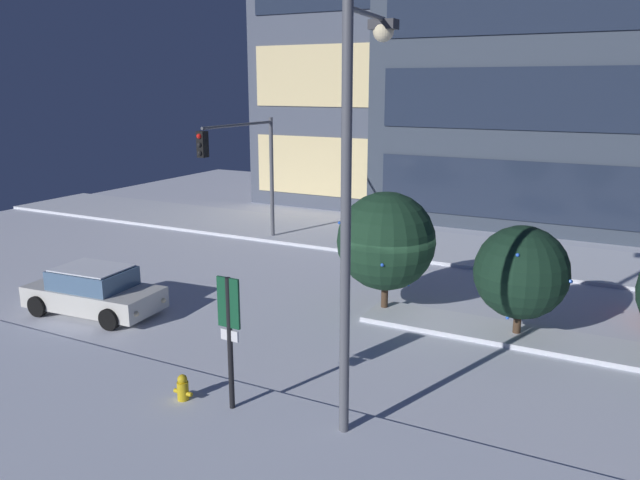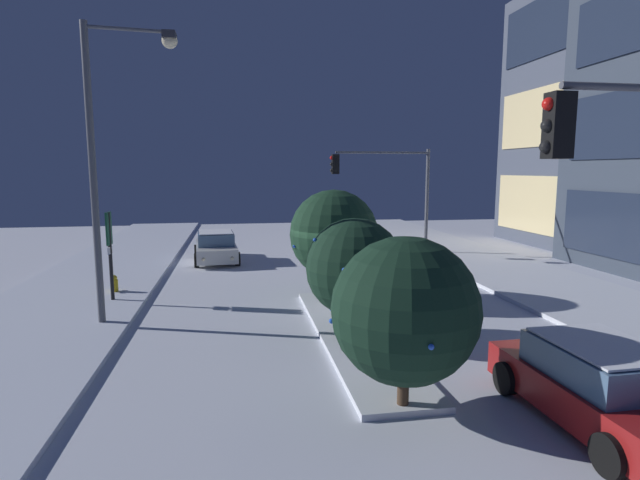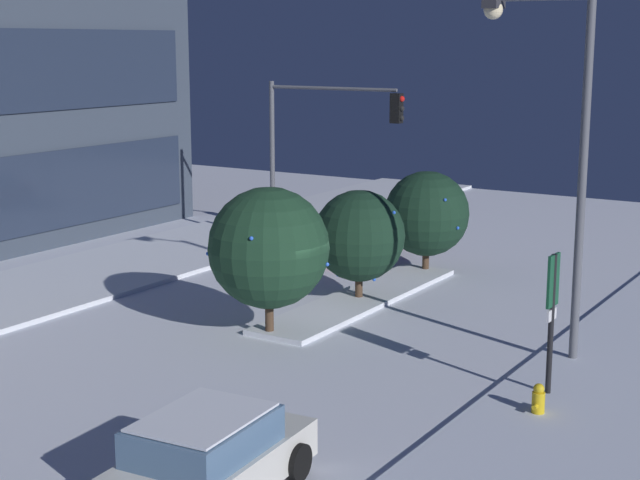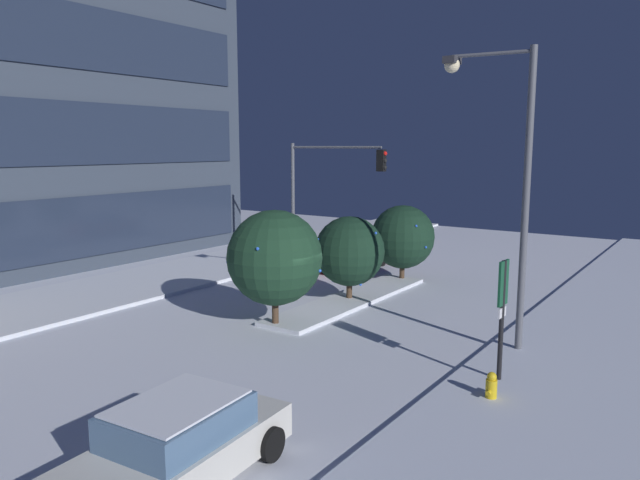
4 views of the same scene
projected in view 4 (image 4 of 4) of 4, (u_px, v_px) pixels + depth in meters
ground at (291, 325)px, 19.72m from camera, size 52.00×52.00×0.00m
curb_strip_near at (573, 382)px, 14.78m from camera, size 52.00×5.20×0.14m
curb_strip_far at (122, 288)px, 24.65m from camera, size 52.00×5.20×0.14m
median_strip at (351, 299)px, 22.72m from camera, size 9.00×1.80×0.14m
office_tower_main at (22, 9)px, 30.87m from camera, size 18.62×12.98×25.61m
car_near at (179, 444)px, 10.39m from camera, size 4.49×2.37×1.49m
car_far at (351, 254)px, 28.70m from camera, size 4.36×2.20×1.49m
traffic_light_corner_far_right at (329, 179)px, 29.30m from camera, size 0.32×5.51×5.98m
street_lamp_arched at (505, 161)px, 16.52m from camera, size 0.59×2.51×8.47m
fire_hydrant at (491, 388)px, 13.68m from camera, size 0.48×0.26×0.75m
parking_info_sign at (502, 306)px, 14.50m from camera, size 0.55×0.12×3.12m
decorated_tree_median at (350, 251)px, 22.44m from camera, size 2.67×2.63×3.25m
decorated_tree_left_of_median at (403, 237)px, 25.83m from camera, size 2.79×2.74×3.33m
decorated_tree_right_of_median at (275, 258)px, 19.15m from camera, size 3.08×3.08×3.84m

